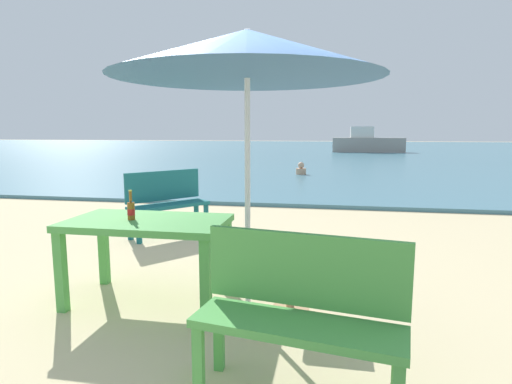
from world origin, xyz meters
TOP-DOWN VIEW (x-y plane):
  - ground_plane at (0.00, 0.00)m, footprint 120.00×120.00m
  - sea_water at (0.00, 30.00)m, footprint 120.00×50.00m
  - picnic_table_green at (-0.91, 0.11)m, footprint 1.40×0.80m
  - beer_bottle_amber at (-1.04, 0.08)m, footprint 0.07×0.07m
  - patio_umbrella at (0.04, -0.06)m, footprint 2.10×2.10m
  - side_table_wood at (0.37, 0.12)m, footprint 0.44×0.44m
  - bench_teal_center at (-1.70, 2.48)m, footprint 1.04×1.16m
  - bench_green_left at (0.53, -1.01)m, footprint 1.24×0.56m
  - swimmer_person at (-0.34, 10.81)m, footprint 0.34×0.34m
  - boat_tanker at (2.99, 26.37)m, footprint 4.76×1.30m

SIDE VIEW (x-z plane):
  - ground_plane at x=0.00m, z-range 0.00..0.00m
  - sea_water at x=0.00m, z-range 0.00..0.08m
  - swimmer_person at x=-0.34m, z-range 0.03..0.44m
  - side_table_wood at x=0.37m, z-range 0.08..0.62m
  - bench_teal_center at x=-1.70m, z-range 0.07..1.02m
  - bench_green_left at x=0.53m, z-range 0.07..1.02m
  - picnic_table_green at x=-0.91m, z-range 0.27..1.03m
  - boat_tanker at x=2.99m, z-range -0.16..1.57m
  - beer_bottle_amber at x=-1.04m, z-range 0.72..0.99m
  - patio_umbrella at x=0.04m, z-range 0.97..3.27m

